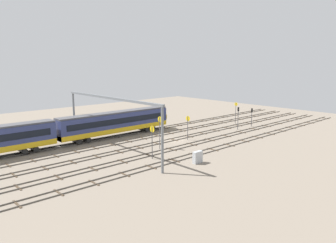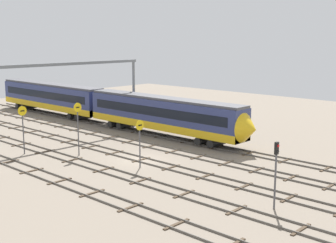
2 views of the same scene
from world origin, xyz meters
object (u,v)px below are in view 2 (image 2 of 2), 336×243
Objects in this scene: train at (102,106)px; speed_sign_far_trackside at (140,136)px; speed_sign_near_foreground at (78,121)px; signal_light_trackside_approach at (276,166)px; speed_sign_distant_end at (23,122)px; overhead_gantry at (57,80)px.

speed_sign_far_trackside is (20.04, -11.59, 0.40)m from train.
speed_sign_near_foreground is (12.00, -12.79, 0.95)m from train.
speed_sign_distant_end is at bearing -171.68° from signal_light_trackside_approach.
speed_sign_near_foreground is 1.12× the size of signal_light_trackside_approach.
signal_light_trackside_approach is at bearing 1.05° from speed_sign_near_foreground.
train is 2.00× the size of overhead_gantry.
speed_sign_near_foreground is 5.93m from speed_sign_distant_end.
speed_sign_distant_end is at bearing -65.99° from train.
speed_sign_distant_end reaches higher than train.
speed_sign_far_trackside is at bearing 176.98° from signal_light_trackside_approach.
speed_sign_far_trackside is (8.03, 1.20, -0.56)m from speed_sign_near_foreground.
overhead_gantry reaches higher than signal_light_trackside_approach.
train is at bearing 160.46° from signal_light_trackside_approach.
speed_sign_near_foreground is (7.84, -2.81, -3.62)m from overhead_gantry.
overhead_gantry reaches higher than train.
speed_sign_far_trackside is 0.93× the size of signal_light_trackside_approach.
train is 11.74m from overhead_gantry.
signal_light_trackside_approach is (27.57, 4.03, -0.18)m from speed_sign_distant_end.
overhead_gantry is 4.90× the size of speed_sign_distant_end.
signal_light_trackside_approach is (30.72, -2.39, -4.01)m from overhead_gantry.
overhead_gantry is at bearing 175.54° from signal_light_trackside_approach.
overhead_gantry is 16.49m from speed_sign_far_trackside.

